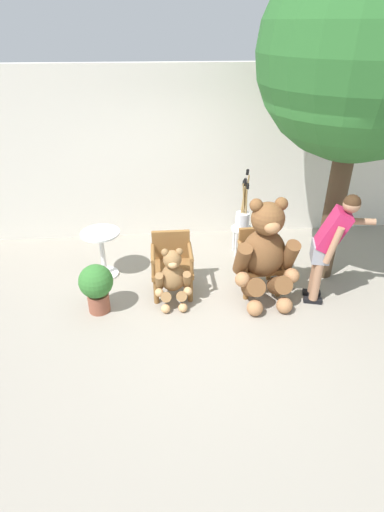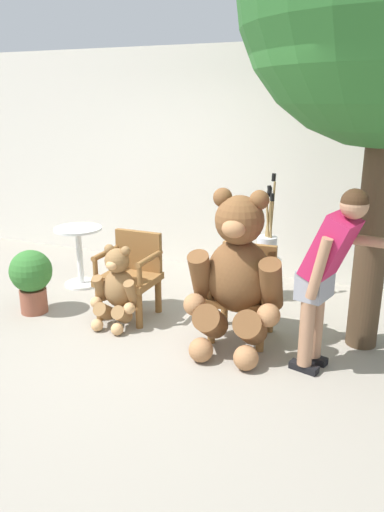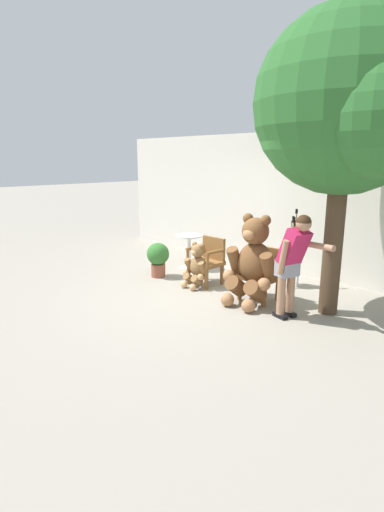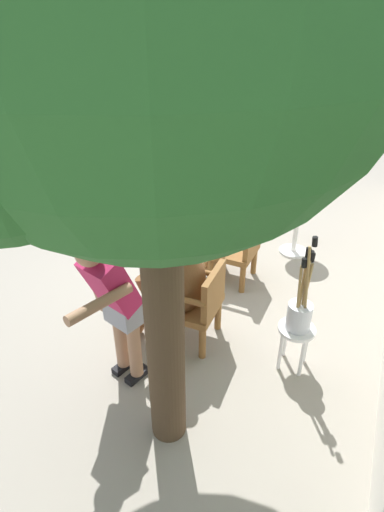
# 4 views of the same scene
# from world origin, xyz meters

# --- Properties ---
(ground_plane) EXTENTS (60.00, 60.00, 0.00)m
(ground_plane) POSITION_xyz_m (0.00, 0.00, 0.00)
(ground_plane) COLOR gray
(back_wall) EXTENTS (10.00, 0.16, 2.80)m
(back_wall) POSITION_xyz_m (0.00, 2.40, 1.40)
(back_wall) COLOR silver
(back_wall) RESTS_ON ground
(wooden_chair_left) EXTENTS (0.56, 0.52, 0.86)m
(wooden_chair_left) POSITION_xyz_m (-0.61, 0.55, 0.46)
(wooden_chair_left) COLOR brown
(wooden_chair_left) RESTS_ON ground
(wooden_chair_right) EXTENTS (0.59, 0.55, 0.86)m
(wooden_chair_right) POSITION_xyz_m (0.60, 0.55, 0.46)
(wooden_chair_right) COLOR brown
(wooden_chair_right) RESTS_ON ground
(teddy_bear_large) EXTENTS (0.86, 0.83, 1.44)m
(teddy_bear_large) POSITION_xyz_m (0.61, 0.29, 0.71)
(teddy_bear_large) COLOR brown
(teddy_bear_large) RESTS_ON ground
(teddy_bear_small) EXTENTS (0.49, 0.46, 0.82)m
(teddy_bear_small) POSITION_xyz_m (-0.61, 0.27, 0.40)
(teddy_bear_small) COLOR olive
(teddy_bear_small) RESTS_ON ground
(person_visitor) EXTENTS (0.82, 0.48, 1.55)m
(person_visitor) POSITION_xyz_m (1.40, 0.17, 0.92)
(person_visitor) COLOR black
(person_visitor) RESTS_ON ground
(white_stool) EXTENTS (0.34, 0.34, 0.46)m
(white_stool) POSITION_xyz_m (0.56, 1.53, 0.36)
(white_stool) COLOR white
(white_stool) RESTS_ON ground
(brush_bucket) EXTENTS (0.22, 0.22, 0.96)m
(brush_bucket) POSITION_xyz_m (0.56, 1.53, 0.66)
(brush_bucket) COLOR silver
(brush_bucket) RESTS_ON white_stool
(round_side_table) EXTENTS (0.56, 0.56, 0.72)m
(round_side_table) POSITION_xyz_m (-1.61, 1.05, 0.45)
(round_side_table) COLOR white
(round_side_table) RESTS_ON ground
(patio_tree) EXTENTS (2.61, 2.48, 4.25)m
(patio_tree) POSITION_xyz_m (1.78, 0.73, 2.95)
(patio_tree) COLOR #473523
(patio_tree) RESTS_ON ground
(potted_plant) EXTENTS (0.44, 0.44, 0.68)m
(potted_plant) POSITION_xyz_m (-1.59, 0.18, 0.40)
(potted_plant) COLOR brown
(potted_plant) RESTS_ON ground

